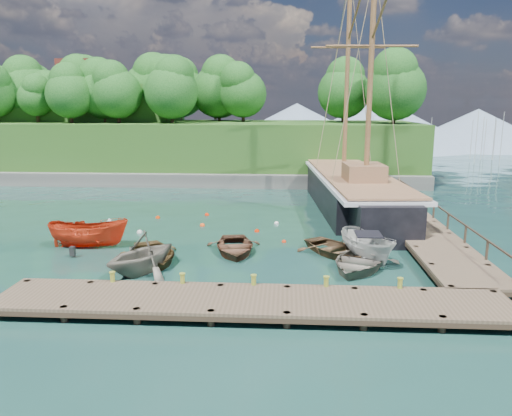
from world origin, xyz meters
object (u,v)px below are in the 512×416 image
at_px(rowboat_0, 154,260).
at_px(cabin_boat_white, 367,260).
at_px(motorboat_orange, 89,247).
at_px(schooner, 353,194).
at_px(rowboat_1, 142,272).
at_px(rowboat_3, 358,268).
at_px(rowboat_2, 234,252).
at_px(rowboat_4, 335,255).

height_order(rowboat_0, cabin_boat_white, cabin_boat_white).
bearing_deg(motorboat_orange, schooner, -57.61).
relative_size(rowboat_1, cabin_boat_white, 0.92).
relative_size(rowboat_1, rowboat_3, 0.85).
bearing_deg(cabin_boat_white, rowboat_3, -136.97).
relative_size(cabin_boat_white, schooner, 0.15).
height_order(rowboat_2, cabin_boat_white, cabin_boat_white).
bearing_deg(rowboat_3, rowboat_0, -160.14).
bearing_deg(rowboat_3, motorboat_orange, -167.60).
distance_m(rowboat_0, rowboat_3, 10.49).
bearing_deg(cabin_boat_white, rowboat_0, 161.95).
bearing_deg(rowboat_3, cabin_boat_white, 87.96).
height_order(rowboat_0, motorboat_orange, motorboat_orange).
relative_size(rowboat_4, motorboat_orange, 0.93).
xyz_separation_m(motorboat_orange, schooner, (16.27, 11.46, 1.17)).
xyz_separation_m(rowboat_0, motorboat_orange, (-4.31, 2.22, 0.00)).
distance_m(rowboat_0, rowboat_2, 4.39).
distance_m(rowboat_0, cabin_boat_white, 11.12).
distance_m(rowboat_3, motorboat_orange, 15.06).
height_order(rowboat_0, rowboat_1, rowboat_1).
relative_size(rowboat_0, rowboat_1, 1.09).
bearing_deg(rowboat_0, motorboat_orange, 126.11).
distance_m(rowboat_2, rowboat_4, 5.46).
relative_size(rowboat_2, cabin_boat_white, 0.98).
distance_m(rowboat_0, schooner, 18.21).
bearing_deg(rowboat_0, cabin_boat_white, -23.09).
distance_m(rowboat_1, rowboat_2, 5.45).
xyz_separation_m(rowboat_1, rowboat_3, (10.54, 1.24, 0.00)).
bearing_deg(rowboat_4, cabin_boat_white, -63.31).
bearing_deg(rowboat_0, schooner, 22.26).
xyz_separation_m(rowboat_3, motorboat_orange, (-14.78, 2.87, 0.00)).
bearing_deg(rowboat_0, rowboat_1, -118.64).
bearing_deg(rowboat_1, motorboat_orange, 167.87).
xyz_separation_m(rowboat_1, rowboat_2, (4.12, 3.57, 0.00)).
bearing_deg(schooner, rowboat_0, -135.24).
xyz_separation_m(rowboat_2, rowboat_4, (5.46, -0.06, 0.00)).
distance_m(rowboat_3, cabin_boat_white, 1.47).
xyz_separation_m(rowboat_0, rowboat_3, (10.47, -0.64, 0.00)).
relative_size(motorboat_orange, cabin_boat_white, 1.04).
height_order(rowboat_0, schooner, schooner).
bearing_deg(schooner, rowboat_4, -105.58).
distance_m(rowboat_2, rowboat_3, 6.83).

